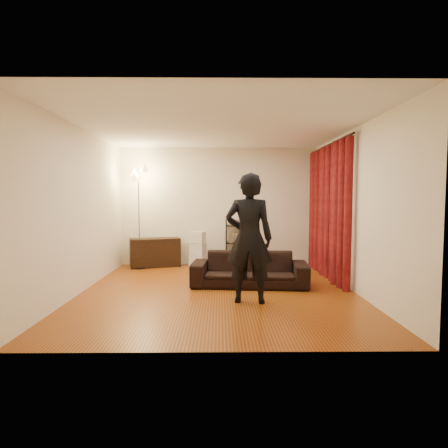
{
  "coord_description": "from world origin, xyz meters",
  "views": [
    {
      "loc": [
        0.03,
        -6.17,
        1.55
      ],
      "look_at": [
        0.1,
        0.3,
        1.1
      ],
      "focal_mm": 30.0,
      "sensor_mm": 36.0,
      "label": 1
    }
  ],
  "objects_px": {
    "floor_lamp": "(139,218)",
    "sofa": "(249,269)",
    "media_cabinet": "(155,252)",
    "wire_shelf": "(237,243)",
    "person": "(249,238)",
    "storage_boxes": "(198,249)"
  },
  "relations": [
    {
      "from": "floor_lamp",
      "to": "sofa",
      "type": "bearing_deg",
      "value": -36.22
    },
    {
      "from": "media_cabinet",
      "to": "wire_shelf",
      "type": "bearing_deg",
      "value": -15.26
    },
    {
      "from": "person",
      "to": "floor_lamp",
      "type": "xyz_separation_m",
      "value": [
        -2.21,
        2.74,
        0.16
      ]
    },
    {
      "from": "media_cabinet",
      "to": "floor_lamp",
      "type": "height_order",
      "value": "floor_lamp"
    },
    {
      "from": "media_cabinet",
      "to": "storage_boxes",
      "type": "distance_m",
      "value": 0.97
    },
    {
      "from": "media_cabinet",
      "to": "storage_boxes",
      "type": "bearing_deg",
      "value": -19.64
    },
    {
      "from": "media_cabinet",
      "to": "wire_shelf",
      "type": "relative_size",
      "value": 1.03
    },
    {
      "from": "person",
      "to": "floor_lamp",
      "type": "relative_size",
      "value": 0.86
    },
    {
      "from": "person",
      "to": "media_cabinet",
      "type": "bearing_deg",
      "value": -49.37
    },
    {
      "from": "floor_lamp",
      "to": "wire_shelf",
      "type": "bearing_deg",
      "value": 6.01
    },
    {
      "from": "sofa",
      "to": "storage_boxes",
      "type": "distance_m",
      "value": 2.09
    },
    {
      "from": "wire_shelf",
      "to": "floor_lamp",
      "type": "bearing_deg",
      "value": -178.45
    },
    {
      "from": "sofa",
      "to": "person",
      "type": "height_order",
      "value": "person"
    },
    {
      "from": "storage_boxes",
      "to": "floor_lamp",
      "type": "distance_m",
      "value": 1.47
    },
    {
      "from": "person",
      "to": "storage_boxes",
      "type": "distance_m",
      "value": 3.06
    },
    {
      "from": "person",
      "to": "floor_lamp",
      "type": "bearing_deg",
      "value": -43.48
    },
    {
      "from": "sofa",
      "to": "wire_shelf",
      "type": "xyz_separation_m",
      "value": [
        -0.14,
        1.91,
        0.24
      ]
    },
    {
      "from": "sofa",
      "to": "floor_lamp",
      "type": "bearing_deg",
      "value": 148.8
    },
    {
      "from": "person",
      "to": "media_cabinet",
      "type": "xyz_separation_m",
      "value": [
        -1.89,
        2.91,
        -0.64
      ]
    },
    {
      "from": "wire_shelf",
      "to": "media_cabinet",
      "type": "bearing_deg",
      "value": 177.09
    },
    {
      "from": "person",
      "to": "storage_boxes",
      "type": "bearing_deg",
      "value": -64.41
    },
    {
      "from": "storage_boxes",
      "to": "floor_lamp",
      "type": "relative_size",
      "value": 0.36
    }
  ]
}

